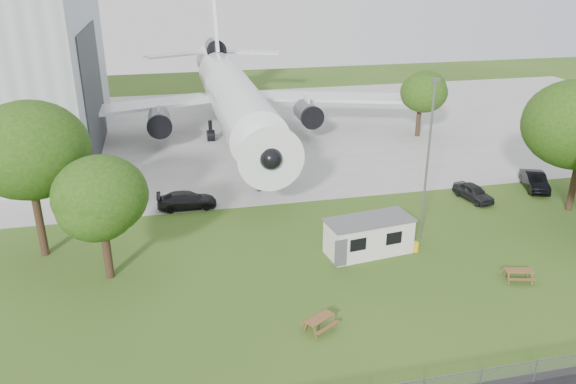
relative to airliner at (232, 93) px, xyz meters
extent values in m
plane|color=#4A6B24|center=(2.00, -35.86, -5.27)|extent=(160.00, 160.00, 0.00)
cube|color=#B7B7B2|center=(2.00, 2.14, -5.25)|extent=(120.00, 46.00, 0.03)
cube|color=#2D3033|center=(-14.93, -2.86, 1.48)|extent=(0.16, 16.00, 12.96)
cylinder|color=white|center=(0.00, -1.86, -0.17)|extent=(5.40, 34.00, 5.40)
cone|color=white|center=(0.00, -20.86, -0.17)|extent=(5.40, 5.50, 5.40)
cone|color=white|center=(0.00, 19.14, 0.63)|extent=(4.86, 9.00, 4.86)
cube|color=white|center=(-12.50, 1.34, -1.37)|extent=(21.36, 10.77, 0.36)
cube|color=white|center=(12.50, 1.34, -1.37)|extent=(21.36, 10.77, 0.36)
cube|color=white|center=(0.00, 19.14, 6.33)|extent=(0.46, 9.96, 12.17)
cylinder|color=#515459|center=(-8.50, -2.36, -2.27)|extent=(2.50, 4.20, 2.50)
cylinder|color=#515459|center=(8.50, -2.36, -2.27)|extent=(2.50, 4.20, 2.50)
cylinder|color=#515459|center=(0.00, 18.14, 2.63)|extent=(2.60, 4.50, 2.60)
cylinder|color=black|center=(0.00, -17.36, -4.07)|extent=(0.36, 0.36, 2.40)
cylinder|color=black|center=(-2.80, -0.86, -4.07)|extent=(0.44, 0.44, 2.40)
cylinder|color=black|center=(2.80, -0.86, -4.07)|extent=(0.44, 0.44, 2.40)
cube|color=silver|center=(5.63, -30.77, -4.02)|extent=(6.28, 3.28, 2.50)
cube|color=#59595B|center=(5.63, -30.77, -2.71)|extent=(6.51, 3.51, 0.12)
cylinder|color=gold|center=(9.03, -31.37, -4.92)|extent=(0.50, 0.50, 0.70)
cylinder|color=slate|center=(10.20, -29.66, 0.73)|extent=(0.16, 0.16, 12.00)
cylinder|color=#382619|center=(-17.01, -26.00, -3.06)|extent=(0.56, 0.56, 4.42)
sphere|color=#3B6019|center=(-17.01, -26.00, 2.35)|extent=(8.73, 8.73, 8.73)
cylinder|color=#382619|center=(-12.27, -30.24, -3.64)|extent=(0.56, 0.56, 3.25)
sphere|color=#3B6019|center=(-12.27, -30.24, 0.33)|extent=(6.05, 6.05, 6.05)
cylinder|color=#382619|center=(24.81, -27.39, -3.22)|extent=(0.56, 0.56, 4.10)
cylinder|color=#382619|center=(21.57, -4.49, -3.79)|extent=(0.56, 0.56, 2.97)
sphere|color=#3B6019|center=(21.57, -4.49, -0.16)|extent=(6.07, 6.07, 6.07)
imported|color=black|center=(17.96, -23.71, -4.57)|extent=(2.43, 4.37, 1.40)
imported|color=black|center=(24.74, -22.66, -4.48)|extent=(3.17, 5.05, 1.57)
imported|color=black|center=(-6.62, -19.98, -4.55)|extent=(4.98, 2.06, 1.44)
camera|label=1|loc=(-7.84, -64.40, 14.14)|focal=35.00mm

